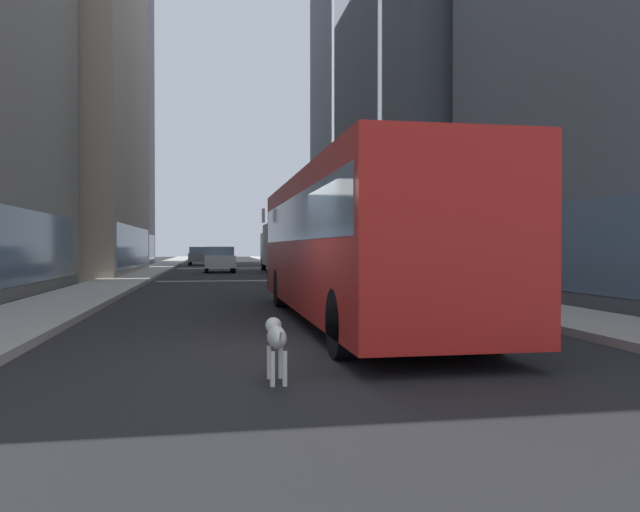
{
  "coord_description": "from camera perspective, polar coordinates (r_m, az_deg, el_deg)",
  "views": [
    {
      "loc": [
        -1.75,
        -9.26,
        1.58
      ],
      "look_at": [
        0.48,
        3.23,
        1.4
      ],
      "focal_mm": 34.35,
      "sensor_mm": 36.0,
      "label": 1
    }
  ],
  "objects": [
    {
      "name": "building_right_far",
      "position": [
        55.77,
        5.03,
        21.07
      ],
      "size": [
        8.41,
        15.85,
        41.8
      ],
      "color": "slate",
      "rests_on": "ground"
    },
    {
      "name": "box_truck",
      "position": [
        39.23,
        -3.46,
        0.94
      ],
      "size": [
        2.3,
        7.5,
        3.05
      ],
      "color": "silver",
      "rests_on": "ground"
    },
    {
      "name": "building_left_mid",
      "position": [
        40.45,
        -25.26,
        15.67
      ],
      "size": [
        11.44,
        16.52,
        24.02
      ],
      "color": "#A0937F",
      "rests_on": "ground"
    },
    {
      "name": "car_white_van",
      "position": [
        39.23,
        -9.31,
        -0.3
      ],
      "size": [
        1.86,
        3.92,
        1.62
      ],
      "color": "silver",
      "rests_on": "ground"
    },
    {
      "name": "sidewalk_left",
      "position": [
        44.46,
        -15.21,
        -1.15
      ],
      "size": [
        2.4,
        110.0,
        0.15
      ],
      "primitive_type": "cube",
      "color": "#ADA89E",
      "rests_on": "ground"
    },
    {
      "name": "dalmatian_dog",
      "position": [
        7.28,
        -4.11,
        -7.62
      ],
      "size": [
        0.22,
        0.96,
        0.72
      ],
      "color": "white",
      "rests_on": "ground"
    },
    {
      "name": "building_left_far",
      "position": [
        59.9,
        -20.31,
        16.0
      ],
      "size": [
        8.78,
        18.39,
        34.66
      ],
      "color": "slate",
      "rests_on": "ground"
    },
    {
      "name": "ground_plane",
      "position": [
        44.32,
        -7.85,
        -1.24
      ],
      "size": [
        120.0,
        120.0,
        0.0
      ],
      "primitive_type": "plane",
      "color": "#232326"
    },
    {
      "name": "car_red_coupe",
      "position": [
        22.05,
        1.8,
        -1.16
      ],
      "size": [
        1.74,
        4.48,
        1.62
      ],
      "color": "red",
      "rests_on": "ground"
    },
    {
      "name": "car_yellow_taxi",
      "position": [
        29.21,
        -1.15,
        -0.67
      ],
      "size": [
        1.9,
        4.71,
        1.62
      ],
      "color": "yellow",
      "rests_on": "ground"
    },
    {
      "name": "transit_bus",
      "position": [
        12.94,
        3.06,
        1.69
      ],
      "size": [
        2.78,
        11.53,
        3.05
      ],
      "color": "red",
      "rests_on": "ground"
    },
    {
      "name": "sidewalk_right",
      "position": [
        44.9,
        -0.56,
        -1.11
      ],
      "size": [
        2.4,
        110.0,
        0.15
      ],
      "primitive_type": "cube",
      "color": "#ADA89E",
      "rests_on": "ground"
    },
    {
      "name": "car_grey_wagon",
      "position": [
        55.29,
        -11.2,
        0.01
      ],
      "size": [
        1.77,
        4.32,
        1.62
      ],
      "color": "slate",
      "rests_on": "ground"
    }
  ]
}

